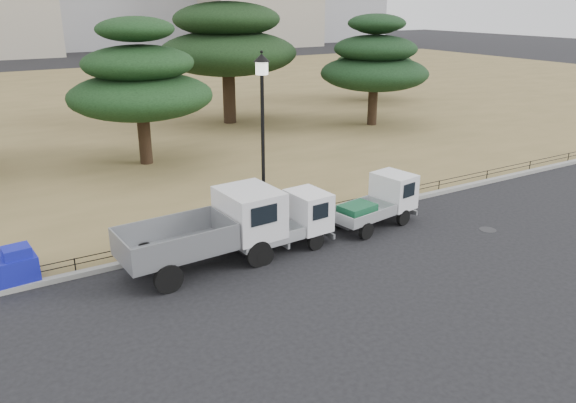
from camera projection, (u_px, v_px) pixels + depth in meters
ground at (320, 257)px, 18.08m from camera, size 220.00×220.00×0.00m
lawn at (96, 108)px, 42.79m from camera, size 120.00×56.00×0.15m
curb at (279, 229)px, 20.16m from camera, size 120.00×0.25×0.16m
truck_large at (212, 228)px, 17.22m from camera, size 5.15×2.30×2.20m
truck_kei_front at (288, 223)px, 18.51m from camera, size 3.49×1.68×1.80m
truck_kei_rear at (378, 202)px, 20.46m from camera, size 3.59×1.96×1.78m
street_lamp at (262, 114)px, 18.77m from camera, size 0.54×0.54×6.05m
pipe_fence at (277, 218)px, 20.16m from camera, size 38.00×0.04×0.40m
tarp_pile at (8, 267)px, 16.15m from camera, size 1.66×1.28×1.05m
manhole at (488, 230)px, 20.25m from camera, size 0.60×0.60×0.01m
pine_center_left at (140, 81)px, 26.66m from camera, size 6.88×6.88×7.00m
pine_center_right at (227, 38)px, 35.50m from camera, size 8.83×8.83×9.37m
pine_east_near at (375, 62)px, 35.38m from camera, size 6.85×6.85×6.91m
pine_east_far at (375, 55)px, 44.51m from camera, size 6.15×6.15×6.18m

